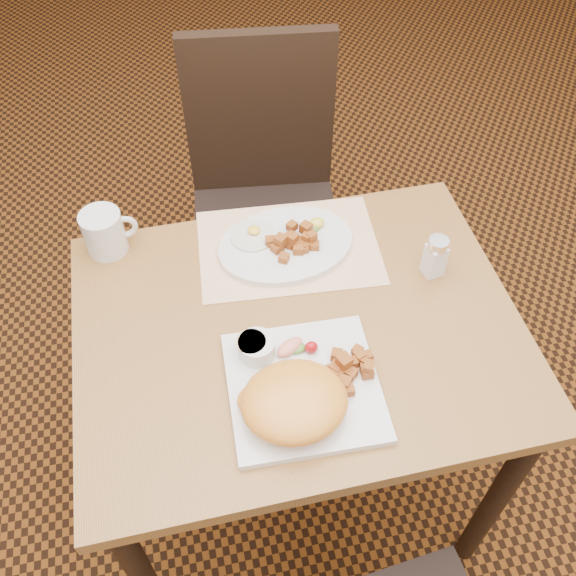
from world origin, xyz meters
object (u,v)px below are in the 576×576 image
(chair_far, at_px, (264,190))
(plate_oval, at_px, (286,245))
(plate_square, at_px, (304,387))
(table, at_px, (298,355))
(coffee_mug, at_px, (105,232))
(salt_shaker, at_px, (435,256))

(chair_far, relative_size, plate_oval, 3.19)
(plate_square, xyz_separation_m, plate_oval, (0.05, 0.36, 0.00))
(table, height_order, plate_square, plate_square)
(chair_far, xyz_separation_m, plate_square, (-0.08, -0.80, 0.22))
(plate_oval, distance_m, coffee_mug, 0.40)
(table, relative_size, coffee_mug, 7.49)
(plate_oval, distance_m, salt_shaker, 0.33)
(table, xyz_separation_m, salt_shaker, (0.31, 0.08, 0.16))
(salt_shaker, distance_m, coffee_mug, 0.71)
(table, distance_m, plate_oval, 0.25)
(table, distance_m, chair_far, 0.66)
(table, distance_m, salt_shaker, 0.36)
(plate_square, distance_m, plate_oval, 0.37)
(salt_shaker, xyz_separation_m, coffee_mug, (-0.68, 0.23, -0.00))
(salt_shaker, bearing_deg, plate_square, -146.58)
(plate_square, height_order, plate_oval, plate_oval)
(table, distance_m, coffee_mug, 0.50)
(table, bearing_deg, salt_shaker, 13.66)
(salt_shaker, height_order, coffee_mug, coffee_mug)
(table, height_order, chair_far, chair_far)
(table, bearing_deg, chair_far, 85.36)
(table, xyz_separation_m, plate_square, (-0.03, -0.15, 0.12))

